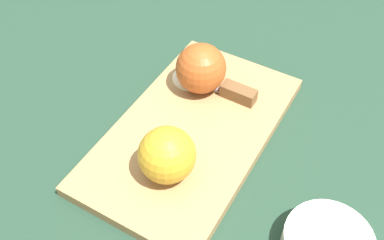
% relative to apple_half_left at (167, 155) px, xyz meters
% --- Properties ---
extents(ground_plane, '(4.00, 4.00, 0.00)m').
position_rel_apple_half_left_xyz_m(ground_plane, '(0.09, 0.02, -0.06)').
color(ground_plane, '#1E3828').
extents(cutting_board, '(0.39, 0.24, 0.02)m').
position_rel_apple_half_left_xyz_m(cutting_board, '(0.09, 0.02, -0.05)').
color(cutting_board, '#A37A4C').
rests_on(cutting_board, ground_plane).
extents(apple_half_left, '(0.08, 0.08, 0.08)m').
position_rel_apple_half_left_xyz_m(apple_half_left, '(0.00, 0.00, 0.00)').
color(apple_half_left, gold).
rests_on(apple_half_left, cutting_board).
extents(apple_half_right, '(0.08, 0.08, 0.08)m').
position_rel_apple_half_left_xyz_m(apple_half_right, '(0.18, 0.05, 0.00)').
color(apple_half_right, '#AD4C1E').
rests_on(apple_half_right, cutting_board).
extents(knife, '(0.03, 0.14, 0.02)m').
position_rel_apple_half_left_xyz_m(knife, '(0.19, -0.01, -0.03)').
color(knife, silver).
rests_on(knife, cutting_board).
extents(apple_slice, '(0.06, 0.06, 0.00)m').
position_rel_apple_half_left_xyz_m(apple_slice, '(0.18, 0.08, -0.04)').
color(apple_slice, '#EFE5C6').
rests_on(apple_slice, cutting_board).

